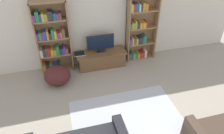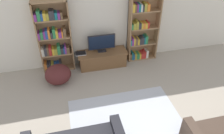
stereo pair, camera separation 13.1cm
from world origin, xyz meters
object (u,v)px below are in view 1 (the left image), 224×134
object	(u,v)px
tv_stand	(101,59)
bookshelf_left	(52,39)
laptop	(79,54)
television	(100,43)
bookshelf_right	(140,29)
beanbag_ottoman	(57,75)

from	to	relation	value
tv_stand	bookshelf_left	bearing A→B (deg)	173.39
tv_stand	laptop	xyz separation A→B (m)	(-0.63, 0.05, 0.24)
tv_stand	television	distance (m)	0.51
television	laptop	size ratio (longest dim) A/B	2.52
bookshelf_right	laptop	xyz separation A→B (m)	(-1.85, -0.10, -0.49)
bookshelf_left	bookshelf_right	xyz separation A→B (m)	(2.53, 0.00, -0.03)
bookshelf_left	laptop	distance (m)	0.86
bookshelf_left	television	xyz separation A→B (m)	(1.31, -0.10, -0.25)
television	laptop	distance (m)	0.68
bookshelf_left	bookshelf_right	distance (m)	2.53
bookshelf_left	laptop	world-z (taller)	bookshelf_left
laptop	television	bearing A→B (deg)	-0.26
television	bookshelf_right	bearing A→B (deg)	4.98
bookshelf_right	laptop	bearing A→B (deg)	-176.79
television	beanbag_ottoman	distance (m)	1.51
laptop	beanbag_ottoman	xyz separation A→B (m)	(-0.69, -0.55, -0.23)
bookshelf_left	beanbag_ottoman	bearing A→B (deg)	-90.90
tv_stand	beanbag_ottoman	distance (m)	1.41
bookshelf_left	laptop	size ratio (longest dim) A/B	6.52
bookshelf_left	bookshelf_right	size ratio (longest dim) A/B	1.00
bookshelf_left	bookshelf_right	bearing A→B (deg)	0.10
tv_stand	beanbag_ottoman	bearing A→B (deg)	-159.17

